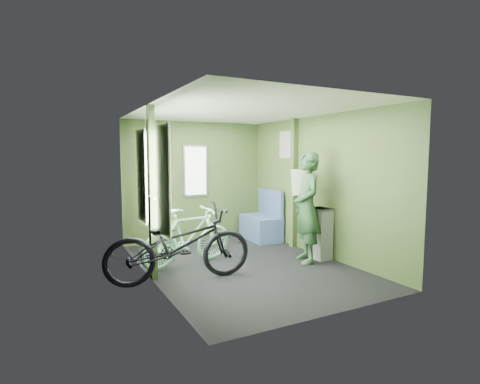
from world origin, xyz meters
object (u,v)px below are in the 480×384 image
object	(u,v)px
bicycle_mint	(189,266)
waste_box	(320,233)
bench_seat	(262,225)
passenger	(307,207)
bicycle_black	(180,282)

from	to	relation	value
bicycle_mint	waste_box	distance (m)	2.13
bench_seat	passenger	bearing A→B (deg)	-93.29
passenger	waste_box	distance (m)	0.54
waste_box	bicycle_black	bearing A→B (deg)	-178.96
bicycle_mint	waste_box	xyz separation A→B (m)	(2.01, -0.57, 0.41)
bicycle_mint	passenger	size ratio (longest dim) A/B	0.88
bicycle_black	passenger	xyz separation A→B (m)	(2.05, 0.01, 0.86)
bicycle_black	bicycle_mint	size ratio (longest dim) A/B	1.27
bicycle_black	bench_seat	world-z (taller)	bench_seat
bicycle_black	passenger	bearing A→B (deg)	-84.09
passenger	bench_seat	world-z (taller)	passenger
bicycle_mint	bench_seat	xyz separation A→B (m)	(1.90, 1.06, 0.29)
passenger	bench_seat	distance (m)	1.77
passenger	bicycle_mint	bearing A→B (deg)	-90.81
bench_seat	bicycle_mint	bearing A→B (deg)	-147.66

